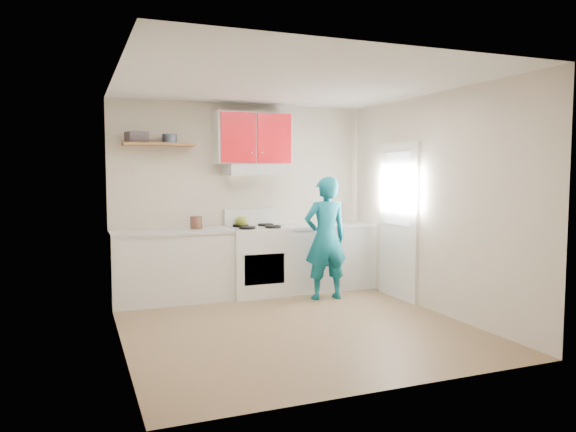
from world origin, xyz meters
name	(u,v)px	position (x,y,z in m)	size (l,w,h in m)	color
floor	(294,325)	(0.00, 0.00, 0.00)	(3.80, 3.80, 0.00)	brown
ceiling	(294,83)	(0.00, 0.00, 2.60)	(3.60, 3.80, 0.04)	white
back_wall	(242,198)	(0.00, 1.90, 1.30)	(3.60, 0.04, 2.60)	beige
front_wall	(390,221)	(0.00, -1.90, 1.30)	(3.60, 0.04, 2.60)	beige
left_wall	(118,211)	(-1.80, 0.00, 1.30)	(0.04, 3.80, 2.60)	beige
right_wall	(434,203)	(1.80, 0.00, 1.30)	(0.04, 3.80, 2.60)	beige
door	(399,221)	(1.78, 0.70, 1.02)	(0.05, 0.85, 2.05)	white
door_glass	(398,189)	(1.75, 0.70, 1.45)	(0.01, 0.55, 0.95)	white
counter_left	(172,267)	(-1.04, 1.60, 0.45)	(1.52, 0.60, 0.90)	silver
counter_right	(325,257)	(1.14, 1.60, 0.45)	(1.32, 0.60, 0.90)	silver
stove	(257,261)	(0.10, 1.57, 0.46)	(0.76, 0.65, 0.92)	white
range_hood	(254,170)	(0.10, 1.68, 1.70)	(0.76, 0.44, 0.15)	silver
upper_cabinets	(253,139)	(0.10, 1.73, 2.12)	(1.02, 0.33, 0.70)	red
shelf	(159,144)	(-1.15, 1.75, 2.02)	(0.90, 0.30, 0.04)	brown
books	(137,137)	(-1.43, 1.78, 2.10)	(0.26, 0.18, 0.13)	#423A3F
tin	(169,139)	(-1.02, 1.74, 2.09)	(0.19, 0.19, 0.11)	#333D4C
kettle	(242,221)	(-0.07, 1.71, 1.00)	(0.18, 0.18, 0.15)	olive
crock	(196,223)	(-0.71, 1.65, 0.99)	(0.16, 0.16, 0.19)	#503023
cutting_board	(323,226)	(1.07, 1.53, 0.91)	(0.31, 0.23, 0.02)	olive
silicone_mat	(348,224)	(1.52, 1.65, 0.90)	(0.31, 0.26, 0.01)	#B51219
person	(326,238)	(0.86, 1.01, 0.80)	(0.59, 0.38, 1.61)	#0D6375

